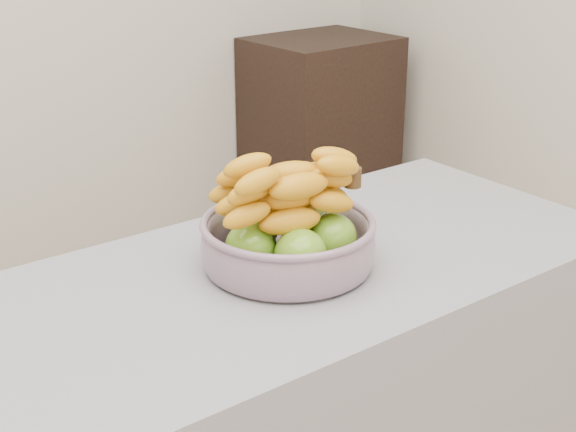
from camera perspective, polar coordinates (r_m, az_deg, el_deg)
name	(u,v)px	position (r m, az deg, el deg)	size (l,w,h in m)	color
cabinet	(320,155)	(3.42, 2.27, 4.34)	(0.55, 0.44, 0.99)	black
fruit_bowl	(288,234)	(1.45, 0.00, -1.28)	(0.32, 0.32, 0.20)	#9DA5BD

